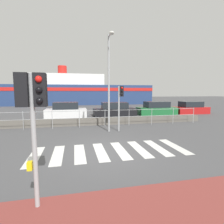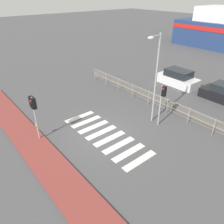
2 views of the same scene
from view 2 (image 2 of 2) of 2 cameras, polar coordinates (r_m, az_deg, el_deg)
ground_plane at (r=14.67m, az=-2.35°, el=-5.71°), size 160.00×160.00×0.00m
sidewalk_brick at (r=13.12m, az=-17.02°, el=-11.82°), size 24.00×1.80×0.12m
crosswalk at (r=14.51m, az=-1.76°, el=-6.13°), size 6.75×2.40×0.01m
seawall at (r=18.47m, az=13.35°, el=2.29°), size 18.89×0.55×0.53m
harbor_fence at (r=17.59m, az=11.78°, el=3.15°), size 17.04×0.04×1.29m
traffic_light_near at (r=13.73m, az=-19.82°, el=1.17°), size 0.58×0.41×2.99m
traffic_light_far at (r=14.86m, az=13.00°, el=3.75°), size 0.34×0.32×2.98m
streetlamp at (r=14.61m, az=11.11°, el=10.43°), size 0.32×1.13×6.17m
parked_car_white at (r=23.09m, az=16.80°, el=8.43°), size 4.11×1.85×1.55m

